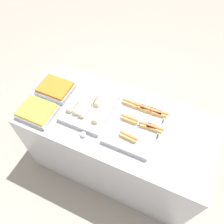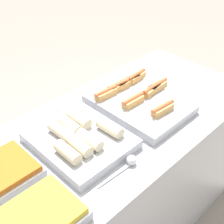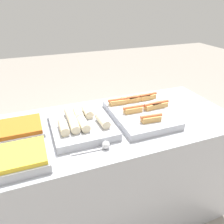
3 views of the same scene
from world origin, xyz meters
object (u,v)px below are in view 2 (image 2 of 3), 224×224
Objects in this scene: tray_side_front at (39,219)px; serving_spoon_near at (129,163)px; tray_wraps at (80,139)px; serving_spoon_far at (58,112)px; tray_hotdogs at (138,101)px.

serving_spoon_near is at bearing -3.77° from tray_side_front.
tray_wraps is 0.26m from serving_spoon_near.
tray_side_front is 1.26× the size of serving_spoon_far.
tray_hotdogs reaches higher than serving_spoon_far.
tray_hotdogs is 1.16× the size of tray_wraps.
serving_spoon_near and serving_spoon_far have the same top height.
tray_wraps is at bearing 30.63° from tray_side_front.
tray_hotdogs is 0.45m from serving_spoon_near.
tray_wraps is at bearing -177.81° from tray_hotdogs.
tray_hotdogs is 0.43m from tray_wraps.
tray_wraps reaches higher than tray_hotdogs.
tray_wraps is at bearing 103.78° from serving_spoon_near.
tray_wraps is (-0.43, -0.02, 0.00)m from tray_hotdogs.
serving_spoon_far is (0.44, 0.48, -0.02)m from tray_side_front.
tray_side_front is at bearing -163.44° from tray_hotdogs.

